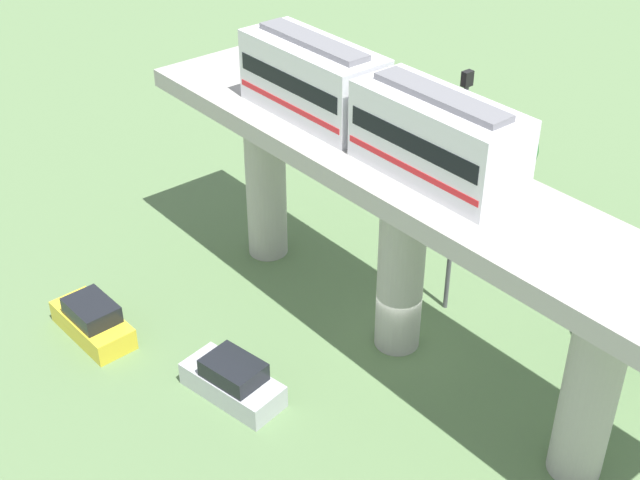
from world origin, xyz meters
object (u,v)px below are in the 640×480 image
object	(u,v)px
train	(371,107)
signal_post	(457,188)
parked_car_silver	(233,381)
tree_near_viaduct	(506,148)
parked_car_yellow	(93,321)

from	to	relation	value
train	signal_post	bearing A→B (deg)	153.72
train	parked_car_silver	size ratio (longest dim) A/B	3.04
train	signal_post	distance (m)	5.52
train	tree_near_viaduct	size ratio (longest dim) A/B	2.59
signal_post	parked_car_silver	bearing A→B (deg)	-7.13
train	tree_near_viaduct	world-z (taller)	train
parked_car_yellow	signal_post	distance (m)	16.35
parked_car_silver	signal_post	xyz separation A→B (m)	(-10.60, 1.33, 5.40)
train	parked_car_yellow	world-z (taller)	train
tree_near_viaduct	signal_post	bearing A→B (deg)	26.26
train	parked_car_silver	distance (m)	11.85
parked_car_yellow	tree_near_viaduct	size ratio (longest dim) A/B	0.81
train	parked_car_yellow	xyz separation A→B (m)	(9.66, -6.55, -9.40)
train	signal_post	size ratio (longest dim) A/B	1.21
parked_car_silver	tree_near_viaduct	xyz separation A→B (m)	(-19.13, -2.88, 2.84)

